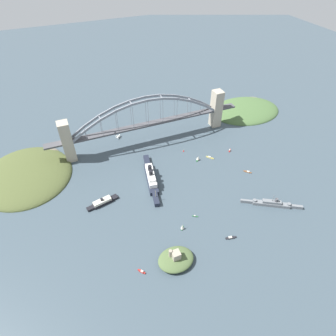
# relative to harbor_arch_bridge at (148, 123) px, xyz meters

# --- Properties ---
(ground_plane) EXTENTS (1400.00, 1400.00, 0.00)m
(ground_plane) POSITION_rel_harbor_arch_bridge_xyz_m (0.00, 0.00, -32.20)
(ground_plane) COLOR #3D4C56
(harbor_arch_bridge) EXTENTS (293.87, 16.13, 72.92)m
(harbor_arch_bridge) POSITION_rel_harbor_arch_bridge_xyz_m (0.00, 0.00, 0.00)
(harbor_arch_bridge) COLOR #ADA38E
(harbor_arch_bridge) RESTS_ON ground
(headland_west_shore) EXTENTS (123.15, 94.17, 17.84)m
(headland_west_shore) POSITION_rel_harbor_arch_bridge_xyz_m (-191.47, -20.45, -32.20)
(headland_west_shore) COLOR #476638
(headland_west_shore) RESTS_ON ground
(headland_east_shore) EXTENTS (118.35, 126.69, 22.03)m
(headland_east_shore) POSITION_rel_harbor_arch_bridge_xyz_m (176.01, 11.98, -32.20)
(headland_east_shore) COLOR #4C562D
(headland_east_shore) RESTS_ON ground
(ocean_liner) EXTENTS (24.17, 93.55, 18.85)m
(ocean_liner) POSITION_rel_harbor_arch_bridge_xyz_m (26.27, 84.26, -26.78)
(ocean_liner) COLOR #1E2333
(ocean_liner) RESTS_ON ground
(naval_cruiser) EXTENTS (63.51, 40.00, 17.73)m
(naval_cruiser) POSITION_rel_harbor_arch_bridge_xyz_m (-92.27, 180.58, -29.01)
(naval_cruiser) COLOR slate
(naval_cruiser) RESTS_ON ground
(harbor_ferry_steamer) EXTENTS (39.87, 14.52, 8.50)m
(harbor_ferry_steamer) POSITION_rel_harbor_arch_bridge_xyz_m (94.04, 100.37, -29.55)
(harbor_ferry_steamer) COLOR black
(harbor_ferry_steamer) RESTS_ON ground
(fort_island_mid_harbor) EXTENTS (36.63, 29.44, 17.11)m
(fort_island_mid_harbor) POSITION_rel_harbor_arch_bridge_xyz_m (43.69, 205.10, -27.53)
(fort_island_mid_harbor) COLOR #4C6038
(fort_island_mid_harbor) RESTS_ON ground
(seaplane_taxiing_near_bridge) EXTENTS (8.70, 8.83, 4.96)m
(seaplane_taxiing_near_bridge) POSITION_rel_harbor_arch_bridge_xyz_m (41.11, -25.65, -30.13)
(seaplane_taxiing_near_bridge) COLOR #B7B7B2
(seaplane_taxiing_near_bridge) RESTS_ON ground
(small_boat_0) EXTENTS (7.28, 6.63, 7.71)m
(small_boat_0) POSITION_rel_harbor_arch_bridge_xyz_m (-49.30, 70.92, -28.57)
(small_boat_0) COLOR #2D6B3D
(small_boat_0) RESTS_ON ground
(small_boat_1) EXTENTS (6.54, 4.47, 1.95)m
(small_boat_1) POSITION_rel_harbor_arch_bridge_xyz_m (0.07, 160.92, -31.50)
(small_boat_1) COLOR #2D6B3D
(small_boat_1) RESTS_ON ground
(small_boat_2) EXTENTS (8.67, 9.09, 1.87)m
(small_boat_2) POSITION_rel_harbor_arch_bridge_xyz_m (-100.09, 119.67, -31.53)
(small_boat_2) COLOR brown
(small_boat_2) RESTS_ON ground
(small_boat_3) EXTENTS (6.09, 6.50, 2.57)m
(small_boat_3) POSITION_rel_harbor_arch_bridge_xyz_m (-102.40, 69.89, -31.28)
(small_boat_3) COLOR #B2231E
(small_boat_3) RESTS_ON ground
(small_boat_4) EXTENTS (6.27, 7.54, 2.41)m
(small_boat_4) POSITION_rel_harbor_arch_bridge_xyz_m (78.88, 202.69, -31.33)
(small_boat_4) COLOR #B2231E
(small_boat_4) RESTS_ON ground
(small_boat_5) EXTENTS (12.28, 4.45, 2.24)m
(small_boat_5) POSITION_rel_harbor_arch_bridge_xyz_m (-22.36, 202.13, -31.39)
(small_boat_5) COLOR black
(small_boat_5) RESTS_ON ground
(small_boat_6) EXTENTS (8.57, 9.96, 2.31)m
(small_boat_6) POSITION_rel_harbor_arch_bridge_xyz_m (-67.41, 73.03, -31.39)
(small_boat_6) COLOR gold
(small_boat_6) RESTS_ON ground
(small_boat_7) EXTENTS (5.70, 5.99, 7.85)m
(small_boat_7) POSITION_rel_harbor_arch_bridge_xyz_m (20.94, 171.17, -28.51)
(small_boat_7) COLOR #2D6B3D
(small_boat_7) RESTS_ON ground
(channel_marker_buoy) EXTENTS (2.20, 2.20, 2.75)m
(channel_marker_buoy) POSITION_rel_harbor_arch_bridge_xyz_m (-39.02, 44.80, -31.08)
(channel_marker_buoy) COLOR red
(channel_marker_buoy) RESTS_ON ground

